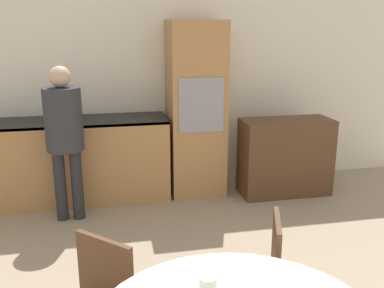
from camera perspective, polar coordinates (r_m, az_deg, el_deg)
The scene contains 7 objects.
wall_back at distance 5.19m, azimuth -4.42°, elevation 8.45°, with size 6.64×0.05×2.60m.
kitchen_counter at distance 5.02m, azimuth -17.68°, elevation -2.09°, with size 2.50×0.60×0.93m.
oven_unit at distance 4.97m, azimuth 0.51°, elevation 4.66°, with size 0.63×0.59×1.99m.
sideboard at distance 5.13m, azimuth 12.30°, elevation -1.68°, with size 1.05×0.45×0.89m.
chair_far_right at distance 2.73m, azimuth 8.79°, elevation -16.82°, with size 0.51×0.51×0.85m.
person_standing at distance 4.37m, azimuth -16.68°, elevation 2.00°, with size 0.37×0.37×1.57m.
cup at distance 2.02m, azimuth 2.13°, elevation -18.36°, with size 0.08×0.08×0.09m.
Camera 1 is at (-0.64, 0.10, 1.94)m, focal length 40.00 mm.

